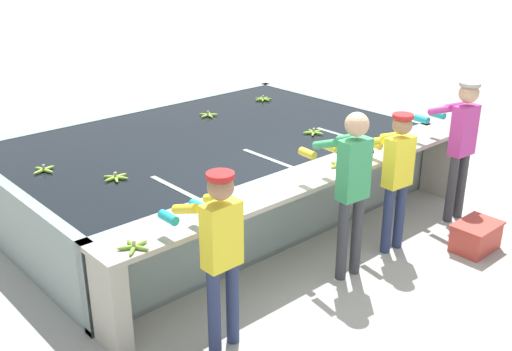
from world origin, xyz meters
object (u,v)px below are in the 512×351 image
Objects in this scene: worker_3 at (461,138)px; banana_bunch_floating_3 at (44,170)px; crate at (476,236)px; worker_1 at (351,180)px; banana_bunch_floating_2 at (208,115)px; worker_0 at (219,245)px; worker_2 at (395,170)px; banana_bunch_floating_5 at (116,177)px; banana_bunch_floating_0 at (263,99)px; banana_bunch_ledge_1 at (340,165)px; banana_bunch_floating_1 at (314,132)px; knife_0 at (372,149)px; banana_bunch_ledge_0 at (404,142)px; banana_bunch_ledge_2 at (134,247)px.

banana_bunch_floating_3 is at bearing 146.75° from worker_3.
worker_1 is at bearing 156.80° from crate.
worker_1 is at bearing -101.78° from banana_bunch_floating_2.
worker_3 reaches higher than worker_0.
worker_2 is (0.80, 0.04, -0.11)m from worker_1.
worker_2 reaches higher than banana_bunch_floating_5.
banana_bunch_floating_0 is at bearing 22.01° from banana_bunch_floating_5.
banana_bunch_floating_2 is 0.98× the size of banana_bunch_ledge_1.
banana_bunch_floating_2 is at bearing 108.12° from banana_bunch_floating_1.
banana_bunch_ledge_1 is at bearing -171.78° from knife_0.
banana_bunch_ledge_0 reaches higher than knife_0.
worker_1 reaches higher than worker_2.
worker_2 is at bearing -38.72° from banana_bunch_floating_5.
worker_3 is at bearing -2.26° from worker_2.
worker_1 reaches higher than banana_bunch_floating_2.
worker_0 is at bearing -44.59° from banana_bunch_ledge_2.
worker_1 reaches higher than banana_bunch_floating_0.
worker_3 reaches higher than knife_0.
worker_0 reaches higher than banana_bunch_ledge_1.
worker_0 is 5.66× the size of banana_bunch_floating_5.
worker_1 is 6.20× the size of banana_bunch_ledge_1.
banana_bunch_floating_0 is at bearing 87.01° from banana_bunch_ledge_0.
banana_bunch_floating_0 is 2.71m from banana_bunch_ledge_0.
banana_bunch_ledge_2 reaches higher than banana_bunch_floating_0.
banana_bunch_floating_5 is at bearing 146.48° from banana_bunch_ledge_1.
worker_3 is 6.10× the size of banana_bunch_floating_5.
banana_bunch_floating_2 is at bearing 10.90° from banana_bunch_floating_3.
banana_bunch_ledge_0 reaches higher than banana_bunch_floating_0.
banana_bunch_floating_2 is (-0.15, 3.08, -0.02)m from worker_2.
worker_1 is at bearing 1.31° from worker_0.
worker_2 is at bearing -60.15° from banana_bunch_ledge_1.
crate is at bearing -43.11° from banana_bunch_floating_3.
banana_bunch_ledge_1 reaches higher than banana_bunch_floating_0.
banana_bunch_ledge_1 is 0.51× the size of crate.
worker_1 is at bearing -52.73° from banana_bunch_floating_3.
banana_bunch_ledge_1 is (-0.66, -1.00, 0.00)m from banana_bunch_floating_1.
banana_bunch_floating_2 is 2.49m from banana_bunch_floating_5.
banana_bunch_floating_2 is (-1.36, 3.13, -0.13)m from worker_3.
banana_bunch_floating_0 is at bearing 68.20° from banana_bunch_floating_1.
banana_bunch_ledge_0 is (1.69, 0.55, -0.13)m from worker_1.
worker_1 reaches higher than worker_3.
banana_bunch_floating_1 is 1.15m from banana_bunch_ledge_0.
worker_3 is at bearing -28.35° from banana_bunch_floating_5.
banana_bunch_floating_0 is at bearing 34.93° from banana_bunch_ledge_2.
worker_0 is 2.91× the size of crate.
worker_1 is 6.31× the size of knife_0.
banana_bunch_floating_3 is 1.01× the size of knife_0.
worker_0 reaches higher than banana_bunch_floating_5.
banana_bunch_ledge_1 is (-1.20, 0.01, 0.00)m from banana_bunch_ledge_0.
crate is at bearing -44.51° from worker_2.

